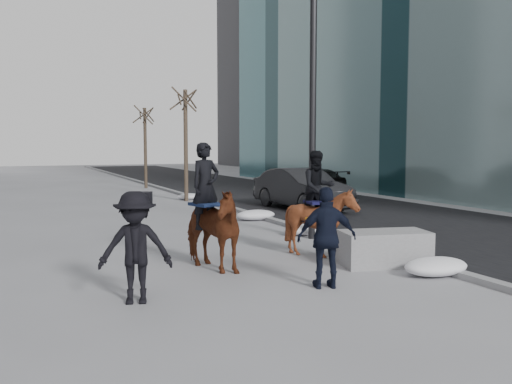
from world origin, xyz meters
name	(u,v)px	position (x,y,z in m)	size (l,w,h in m)	color
ground	(282,276)	(0.00, 0.00, 0.00)	(120.00, 120.00, 0.00)	gray
road	(323,205)	(7.00, 10.00, 0.01)	(8.00, 90.00, 0.01)	black
curb	(233,209)	(3.00, 10.00, 0.06)	(0.25, 90.00, 0.12)	gray
planter	(384,248)	(2.34, -0.01, 0.35)	(1.77, 0.88, 0.71)	gray
car_near	(302,189)	(5.54, 9.22, 0.79)	(1.66, 4.77, 1.57)	black
car_far	(313,182)	(8.95, 14.20, 0.66)	(1.84, 4.53, 1.31)	black
tree_near	(186,140)	(2.40, 13.99, 2.70)	(1.20, 1.20, 5.40)	#392F21
tree_far	(145,144)	(2.40, 21.85, 2.53)	(1.20, 1.20, 5.06)	#3A2E22
mounted_left	(208,223)	(-1.08, 1.09, 0.94)	(1.40, 2.12, 2.51)	#4B1C0F
mounted_right	(320,215)	(1.58, 1.27, 0.94)	(1.41, 1.54, 2.34)	#4E230F
feeder	(327,238)	(0.33, -1.03, 0.88)	(1.11, 1.00, 1.75)	black
camera_crew	(135,247)	(-2.86, -0.58, 0.89)	(1.28, 0.96, 1.75)	black
lamppost	(310,47)	(2.60, 3.54, 4.99)	(0.25, 1.89, 9.09)	black
snow_piles	(283,223)	(2.70, 5.22, 0.16)	(1.33, 16.42, 0.34)	white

